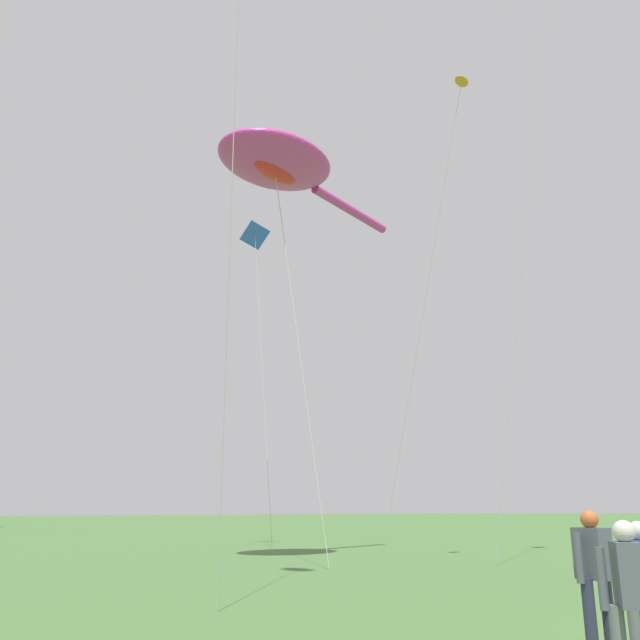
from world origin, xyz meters
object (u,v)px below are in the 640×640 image
Objects in this scene: small_kite_diamond_red at (458,104)px; small_kite_streamer_purple at (255,246)px; person_grey_haired_man at (594,569)px; big_show_kite at (279,164)px; person_brown_coat at (631,595)px.

small_kite_diamond_red is 10.91m from small_kite_streamer_purple.
small_kite_diamond_red is (5.69, 8.90, 12.75)m from person_grey_haired_man.
small_kite_diamond_red is (4.55, -3.48, 1.45)m from big_show_kite.
big_show_kite is 0.96× the size of small_kite_streamer_purple.
person_grey_haired_man is at bearing 144.56° from small_kite_streamer_purple.
small_kite_diamond_red reaches higher than small_kite_streamer_purple.
big_show_kite is at bearing 138.65° from small_kite_streamer_purple.
small_kite_streamer_purple is (1.81, 6.99, 0.03)m from big_show_kite.
big_show_kite is 8.92× the size of person_brown_coat.
big_show_kite is at bearing 28.29° from person_brown_coat.
person_brown_coat is 0.10× the size of small_kite_diamond_red.
person_grey_haired_man is 16.56m from small_kite_diamond_red.
small_kite_streamer_purple reaches higher than person_brown_coat.
small_kite_streamer_purple is at bearing 70.49° from small_kite_diamond_red.
small_kite_diamond_red reaches higher than person_brown_coat.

